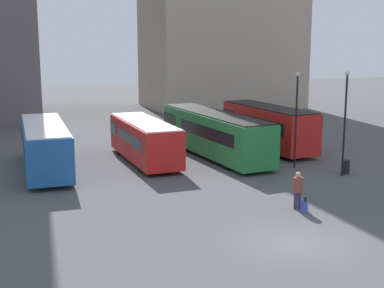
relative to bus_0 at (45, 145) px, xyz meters
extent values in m
plane|color=#4C4C4F|center=(8.19, -16.44, -1.61)|extent=(160.00, 160.00, 0.00)
cube|color=#1E56A3|center=(0.00, -0.09, -0.03)|extent=(2.95, 10.51, 2.60)
cube|color=black|center=(0.16, 4.18, 0.29)|extent=(2.68, 2.01, 0.99)
cube|color=black|center=(-0.04, -1.03, 0.29)|extent=(2.84, 6.76, 0.78)
cube|color=white|center=(0.00, -0.09, 1.31)|extent=(2.74, 10.29, 0.08)
cylinder|color=black|center=(0.12, 3.14, -1.11)|extent=(2.50, 1.11, 1.01)
cylinder|color=black|center=(-0.12, -3.32, -1.11)|extent=(2.50, 1.11, 1.01)
cube|color=red|center=(6.53, 0.20, -0.13)|extent=(2.62, 9.22, 2.44)
cube|color=black|center=(6.47, 3.97, 0.18)|extent=(2.55, 1.73, 0.93)
cube|color=black|center=(6.54, -0.62, 0.18)|extent=(2.60, 5.92, 0.73)
cube|color=white|center=(6.53, 0.20, 1.13)|extent=(2.42, 9.04, 0.08)
cylinder|color=black|center=(6.49, 3.05, -1.14)|extent=(2.40, 0.98, 0.95)
cylinder|color=black|center=(6.57, -2.64, -1.14)|extent=(2.40, 0.98, 0.95)
cube|color=#237A38|center=(11.61, 0.08, 0.02)|extent=(3.50, 12.61, 2.77)
cube|color=black|center=(11.23, 5.17, 0.37)|extent=(2.79, 2.47, 1.05)
cube|color=black|center=(11.69, -1.04, 0.37)|extent=(3.20, 8.14, 0.83)
cube|color=black|center=(11.61, 0.08, 1.44)|extent=(3.28, 12.35, 0.08)
cylinder|color=black|center=(11.32, 3.93, -1.16)|extent=(2.54, 1.10, 0.91)
cylinder|color=black|center=(11.89, -3.77, -1.16)|extent=(2.54, 1.10, 0.91)
cube|color=red|center=(16.38, 1.01, 0.10)|extent=(3.17, 9.74, 2.88)
cube|color=black|center=(16.11, 4.93, 0.46)|extent=(2.68, 1.94, 1.09)
cube|color=black|center=(16.44, 0.15, 0.46)|extent=(2.96, 6.30, 0.86)
cube|color=black|center=(16.38, 1.01, 1.58)|extent=(2.95, 9.54, 0.08)
cylinder|color=black|center=(16.18, 3.98, -1.11)|extent=(2.48, 1.17, 1.01)
cylinder|color=black|center=(16.58, -1.96, -1.11)|extent=(2.48, 1.17, 1.01)
cylinder|color=#382D4C|center=(10.56, -12.46, -1.19)|extent=(0.21, 0.21, 0.84)
cylinder|color=#382D4C|center=(10.73, -12.53, -1.19)|extent=(0.21, 0.21, 0.84)
cylinder|color=brown|center=(10.65, -12.49, -0.40)|extent=(0.61, 0.61, 0.73)
sphere|color=tan|center=(10.65, -12.49, 0.10)|extent=(0.27, 0.27, 0.27)
cube|color=#334CB2|center=(10.73, -13.00, -1.35)|extent=(0.37, 0.49, 0.53)
cube|color=black|center=(10.67, -13.15, -0.96)|extent=(0.13, 0.07, 0.24)
cylinder|color=black|center=(16.62, -7.88, 1.43)|extent=(0.12, 0.12, 6.09)
sphere|color=beige|center=(16.62, -7.88, 4.56)|extent=(0.28, 0.28, 0.28)
cylinder|color=black|center=(15.10, -4.92, 1.33)|extent=(0.12, 0.12, 5.89)
sphere|color=beige|center=(15.10, -4.92, 4.36)|extent=(0.28, 0.28, 0.28)
cylinder|color=black|center=(17.17, -7.46, -1.19)|extent=(0.52, 0.52, 0.85)
camera|label=1|loc=(-2.95, -34.02, 6.44)|focal=50.00mm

